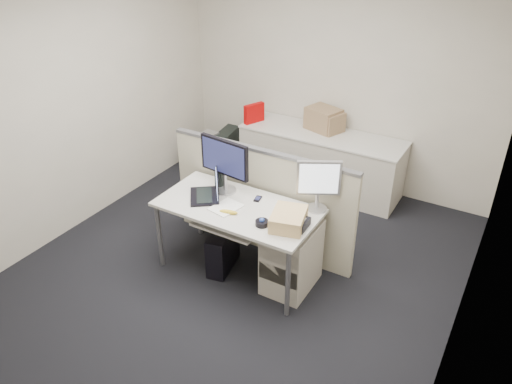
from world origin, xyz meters
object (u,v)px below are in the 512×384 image
Objects in this scene: desk at (238,212)px; laptop at (204,185)px; desk_phone at (295,222)px; monitor_main at (225,166)px.

desk is 0.41m from laptop.
desk_phone is at bearing 53.00° from laptop.
desk is 0.46m from monitor_main.
monitor_main reaches higher than desk_phone.
laptop is at bearing -111.79° from monitor_main.
desk_phone reaches higher than desk.
monitor_main is 0.27m from laptop.
monitor_main is at bearing 164.27° from desk_phone.
laptop is at bearing 177.54° from desk_phone.
monitor_main is at bearing 114.64° from laptop.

